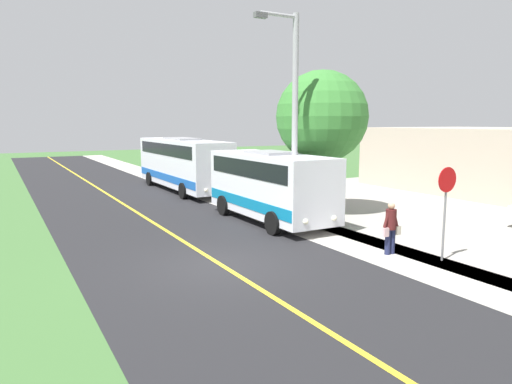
{
  "coord_description": "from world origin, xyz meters",
  "views": [
    {
      "loc": [
        5.62,
        12.18,
        4.2
      ],
      "look_at": [
        -3.5,
        -4.07,
        1.4
      ],
      "focal_mm": 32.67,
      "sensor_mm": 36.0,
      "label": 1
    }
  ],
  "objects_px": {
    "tree_curbside": "(322,117)",
    "stop_sign": "(446,197)",
    "pedestrian_with_bags": "(391,227)",
    "transit_bus_rear": "(182,162)",
    "shuttle_bus_front": "(270,183)",
    "street_light_pole": "(293,112)"
  },
  "relations": [
    {
      "from": "transit_bus_rear",
      "to": "pedestrian_with_bags",
      "type": "distance_m",
      "value": 16.77
    },
    {
      "from": "shuttle_bus_front",
      "to": "transit_bus_rear",
      "type": "distance_m",
      "value": 10.52
    },
    {
      "from": "shuttle_bus_front",
      "to": "tree_curbside",
      "type": "distance_m",
      "value": 4.06
    },
    {
      "from": "pedestrian_with_bags",
      "to": "street_light_pole",
      "type": "distance_m",
      "value": 6.39
    },
    {
      "from": "stop_sign",
      "to": "street_light_pole",
      "type": "bearing_deg",
      "value": -79.4
    },
    {
      "from": "shuttle_bus_front",
      "to": "pedestrian_with_bags",
      "type": "height_order",
      "value": "shuttle_bus_front"
    },
    {
      "from": "tree_curbside",
      "to": "stop_sign",
      "type": "bearing_deg",
      "value": 80.64
    },
    {
      "from": "tree_curbside",
      "to": "shuttle_bus_front",
      "type": "bearing_deg",
      "value": 6.9
    },
    {
      "from": "transit_bus_rear",
      "to": "stop_sign",
      "type": "xyz_separation_m",
      "value": [
        -1.63,
        18.05,
        0.18
      ]
    },
    {
      "from": "transit_bus_rear",
      "to": "pedestrian_with_bags",
      "type": "height_order",
      "value": "transit_bus_rear"
    },
    {
      "from": "street_light_pole",
      "to": "tree_curbside",
      "type": "distance_m",
      "value": 2.88
    },
    {
      "from": "pedestrian_with_bags",
      "to": "tree_curbside",
      "type": "xyz_separation_m",
      "value": [
        -2.18,
        -6.57,
        3.53
      ]
    },
    {
      "from": "stop_sign",
      "to": "pedestrian_with_bags",
      "type": "bearing_deg",
      "value": -56.29
    },
    {
      "from": "transit_bus_rear",
      "to": "pedestrian_with_bags",
      "type": "bearing_deg",
      "value": 92.57
    },
    {
      "from": "shuttle_bus_front",
      "to": "stop_sign",
      "type": "bearing_deg",
      "value": 102.24
    },
    {
      "from": "transit_bus_rear",
      "to": "stop_sign",
      "type": "bearing_deg",
      "value": 95.16
    },
    {
      "from": "shuttle_bus_front",
      "to": "street_light_pole",
      "type": "relative_size",
      "value": 0.85
    },
    {
      "from": "street_light_pole",
      "to": "shuttle_bus_front",
      "type": "bearing_deg",
      "value": -67.92
    },
    {
      "from": "pedestrian_with_bags",
      "to": "stop_sign",
      "type": "relative_size",
      "value": 0.59
    },
    {
      "from": "transit_bus_rear",
      "to": "pedestrian_with_bags",
      "type": "xyz_separation_m",
      "value": [
        -0.75,
        16.73,
        -0.88
      ]
    },
    {
      "from": "pedestrian_with_bags",
      "to": "stop_sign",
      "type": "bearing_deg",
      "value": 123.71
    },
    {
      "from": "shuttle_bus_front",
      "to": "street_light_pole",
      "type": "height_order",
      "value": "street_light_pole"
    }
  ]
}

